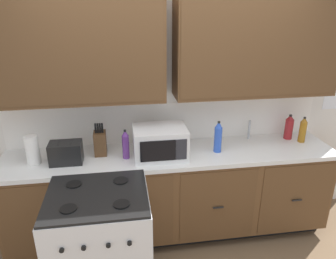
{
  "coord_description": "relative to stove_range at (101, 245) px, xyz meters",
  "views": [
    {
      "loc": [
        -0.45,
        -2.41,
        2.27
      ],
      "look_at": [
        -0.04,
        0.27,
        1.18
      ],
      "focal_mm": 34.49,
      "sensor_mm": 36.0,
      "label": 1
    }
  ],
  "objects": [
    {
      "name": "bottle_violet",
      "position": [
        0.24,
        0.58,
        0.59
      ],
      "size": [
        0.06,
        0.06,
        0.28
      ],
      "color": "#663384",
      "rests_on": "counter_run"
    },
    {
      "name": "bottle_amber",
      "position": [
        2.01,
        0.68,
        0.59
      ],
      "size": [
        0.07,
        0.07,
        0.27
      ],
      "color": "#9E6619",
      "rests_on": "counter_run"
    },
    {
      "name": "knife_block",
      "position": [
        0.01,
        0.7,
        0.57
      ],
      "size": [
        0.11,
        0.14,
        0.31
      ],
      "color": "#52361E",
      "rests_on": "counter_run"
    },
    {
      "name": "counter_run",
      "position": [
        0.66,
        0.63,
        0.01
      ],
      "size": [
        3.15,
        0.64,
        0.93
      ],
      "color": "black",
      "rests_on": "ground_plane"
    },
    {
      "name": "toaster",
      "position": [
        -0.29,
        0.57,
        0.55
      ],
      "size": [
        0.28,
        0.18,
        0.19
      ],
      "color": "black",
      "rests_on": "counter_run"
    },
    {
      "name": "bottle_red",
      "position": [
        1.91,
        0.78,
        0.59
      ],
      "size": [
        0.08,
        0.08,
        0.26
      ],
      "color": "maroon",
      "rests_on": "counter_run"
    },
    {
      "name": "wall_unit",
      "position": [
        0.67,
        0.83,
        1.2
      ],
      "size": [
        4.32,
        0.4,
        2.47
      ],
      "color": "white",
      "rests_on": "ground_plane"
    },
    {
      "name": "microwave",
      "position": [
        0.55,
        0.58,
        0.6
      ],
      "size": [
        0.48,
        0.37,
        0.28
      ],
      "color": "white",
      "rests_on": "counter_run"
    },
    {
      "name": "stove_range",
      "position": [
        0.0,
        0.0,
        0.0
      ],
      "size": [
        0.76,
        0.68,
        0.95
      ],
      "color": "white",
      "rests_on": "ground_plane"
    },
    {
      "name": "paper_towel_roll",
      "position": [
        -0.57,
        0.6,
        0.59
      ],
      "size": [
        0.12,
        0.12,
        0.26
      ],
      "primitive_type": "cylinder",
      "color": "white",
      "rests_on": "counter_run"
    },
    {
      "name": "ground_plane",
      "position": [
        0.66,
        0.33,
        -0.47
      ],
      "size": [
        8.0,
        8.0,
        0.0
      ],
      "primitive_type": "plane",
      "color": "brown"
    },
    {
      "name": "bottle_blue",
      "position": [
        1.1,
        0.59,
        0.61
      ],
      "size": [
        0.07,
        0.07,
        0.31
      ],
      "color": "blue",
      "rests_on": "counter_run"
    },
    {
      "name": "sink_faucet",
      "position": [
        1.51,
        0.84,
        0.56
      ],
      "size": [
        0.02,
        0.02,
        0.2
      ],
      "primitive_type": "cylinder",
      "color": "#B2B5BA",
      "rests_on": "counter_run"
    }
  ]
}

